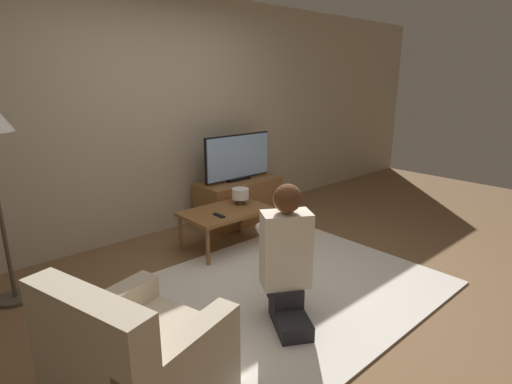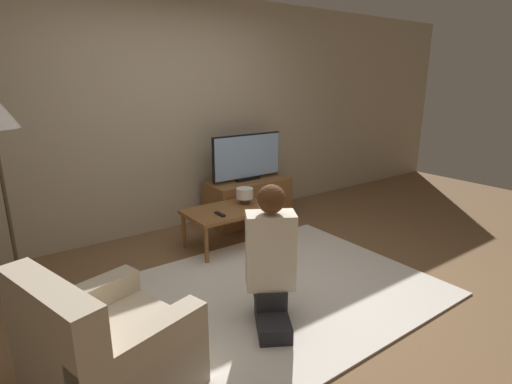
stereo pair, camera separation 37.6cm
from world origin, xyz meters
name	(u,v)px [view 1 (the left image)]	position (x,y,z in m)	size (l,w,h in m)	color
ground_plane	(279,293)	(0.00, 0.00, 0.00)	(10.00, 10.00, 0.00)	brown
wall_back	(155,117)	(0.00, 1.93, 1.30)	(10.00, 0.06, 2.60)	tan
rug	(279,292)	(0.00, 0.00, 0.01)	(2.64, 1.96, 0.02)	silver
tv_stand	(239,201)	(0.86, 1.56, 0.26)	(1.01, 0.50, 0.52)	brown
tv	(238,157)	(0.86, 1.56, 0.80)	(0.95, 0.08, 0.55)	black
coffee_table	(226,214)	(0.24, 1.02, 0.37)	(0.87, 0.55, 0.41)	brown
armchair	(137,363)	(-1.38, -0.32, 0.26)	(0.91, 0.93, 0.79)	#B7A88E
person_kneeling	(286,253)	(-0.22, -0.28, 0.52)	(0.59, 0.77, 1.01)	#232328
table_lamp	(240,195)	(0.48, 1.07, 0.51)	(0.18, 0.18, 0.17)	#4C3823
remote	(219,215)	(0.08, 0.91, 0.42)	(0.04, 0.15, 0.02)	black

